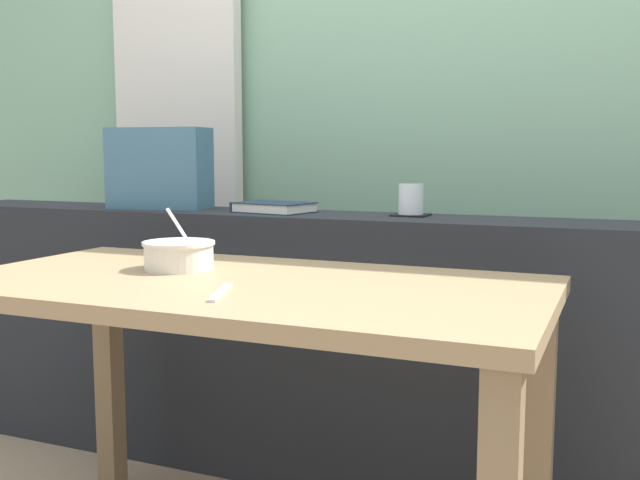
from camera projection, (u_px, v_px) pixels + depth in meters
name	position (u px, v px, depth m)	size (l,w,h in m)	color
outdoor_backdrop	(395.00, 38.00, 2.66)	(4.80, 0.08, 2.80)	#84B293
curtain_left_panel	(177.00, 86.00, 2.93)	(0.56, 0.06, 2.50)	silver
dark_console_ledge	(328.00, 348.00, 2.20)	(2.80, 0.29, 0.81)	#23262B
breakfast_table	(243.00, 328.00, 1.58)	(1.29, 0.67, 0.71)	#826849
coaster_square	(411.00, 215.00, 2.10)	(0.10, 0.10, 0.01)	black
juice_glass	(411.00, 200.00, 2.09)	(0.07, 0.07, 0.09)	white
closed_book	(274.00, 207.00, 2.22)	(0.25, 0.20, 0.03)	#1E2D47
throw_pillow	(160.00, 168.00, 2.36)	(0.32, 0.14, 0.26)	#426B84
soup_bowl	(178.00, 255.00, 1.71)	(0.17, 0.17, 0.15)	silver
fork_utensil	(220.00, 292.00, 1.42)	(0.02, 0.17, 0.01)	silver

